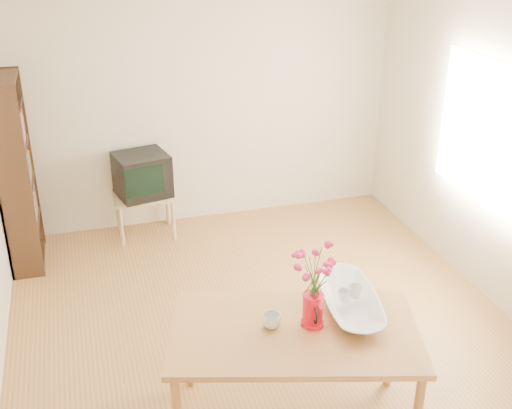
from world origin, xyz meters
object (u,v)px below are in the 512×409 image
object	(u,v)px
pitcher	(313,311)
bowl	(352,273)
table	(294,339)
mug	(272,321)
television	(142,174)

from	to	relation	value
pitcher	bowl	world-z (taller)	bowl
pitcher	bowl	distance (m)	0.36
table	pitcher	distance (m)	0.21
pitcher	mug	distance (m)	0.26
bowl	television	size ratio (longest dim) A/B	0.90
table	mug	xyz separation A→B (m)	(-0.13, 0.06, 0.12)
table	mug	size ratio (longest dim) A/B	14.25
pitcher	bowl	bearing A→B (deg)	31.56
mug	bowl	xyz separation A→B (m)	(0.55, 0.08, 0.20)
mug	table	bearing A→B (deg)	126.09
mug	television	world-z (taller)	television
bowl	table	bearing A→B (deg)	-161.47
table	pitcher	world-z (taller)	pitcher
bowl	television	xyz separation A→B (m)	(-0.99, 2.84, -0.32)
television	pitcher	bearing A→B (deg)	-89.11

